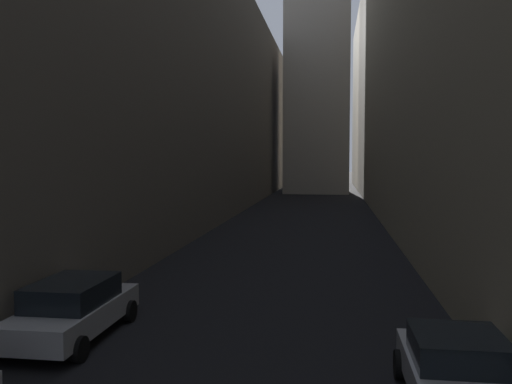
% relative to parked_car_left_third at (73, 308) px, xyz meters
% --- Properties ---
extents(ground_plane, '(264.00, 264.00, 0.00)m').
position_rel_parked_car_left_third_xyz_m(ground_plane, '(4.40, 29.45, -0.78)').
color(ground_plane, black).
extents(building_block_left, '(10.98, 108.00, 19.82)m').
position_rel_parked_car_left_third_xyz_m(building_block_left, '(-6.59, 31.45, 9.13)').
color(building_block_left, '#60594F').
rests_on(building_block_left, ground).
extents(building_block_right, '(13.16, 108.00, 25.54)m').
position_rel_parked_car_left_third_xyz_m(building_block_right, '(16.48, 31.45, 11.99)').
color(building_block_right, gray).
rests_on(building_block_right, ground).
extents(parked_car_left_third, '(2.00, 4.49, 1.51)m').
position_rel_parked_car_left_third_xyz_m(parked_car_left_third, '(0.00, 0.00, 0.00)').
color(parked_car_left_third, '#B7B7BC').
rests_on(parked_car_left_third, ground).
extents(parked_car_right_third, '(1.98, 4.15, 1.39)m').
position_rel_parked_car_left_third_xyz_m(parked_car_right_third, '(8.80, -2.77, -0.08)').
color(parked_car_right_third, '#B7B7BC').
rests_on(parked_car_right_third, ground).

